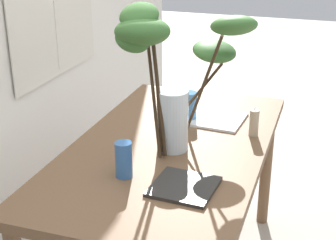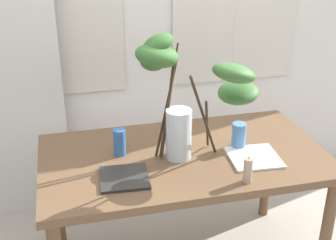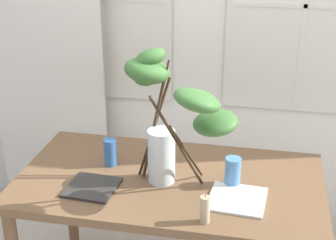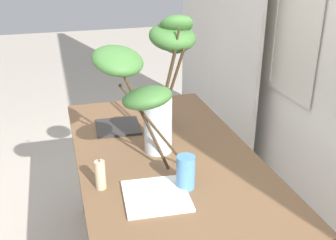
% 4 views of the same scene
% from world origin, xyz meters
% --- Properties ---
extents(dining_table, '(1.51, 0.84, 0.76)m').
position_xyz_m(dining_table, '(0.00, 0.00, 0.68)').
color(dining_table, brown).
rests_on(dining_table, ground).
extents(vase_with_branches, '(0.65, 0.61, 0.67)m').
position_xyz_m(vase_with_branches, '(-0.00, -0.03, 1.16)').
color(vase_with_branches, silver).
rests_on(vase_with_branches, dining_table).
extents(drinking_glass_blue_left, '(0.07, 0.07, 0.15)m').
position_xyz_m(drinking_glass_blue_left, '(-0.33, 0.08, 0.84)').
color(drinking_glass_blue_left, '#386BAD').
rests_on(drinking_glass_blue_left, dining_table).
extents(drinking_glass_blue_right, '(0.08, 0.08, 0.14)m').
position_xyz_m(drinking_glass_blue_right, '(0.31, 0.00, 0.84)').
color(drinking_glass_blue_right, '#4C84BC').
rests_on(drinking_glass_blue_right, dining_table).
extents(plate_square_left, '(0.25, 0.25, 0.01)m').
position_xyz_m(plate_square_left, '(-0.35, -0.17, 0.77)').
color(plate_square_left, '#2D2B28').
rests_on(plate_square_left, dining_table).
extents(plate_square_right, '(0.27, 0.27, 0.01)m').
position_xyz_m(plate_square_right, '(0.35, -0.13, 0.77)').
color(plate_square_right, white).
rests_on(plate_square_right, dining_table).
extents(pillar_candle, '(0.04, 0.04, 0.14)m').
position_xyz_m(pillar_candle, '(0.22, -0.34, 0.83)').
color(pillar_candle, tan).
rests_on(pillar_candle, dining_table).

